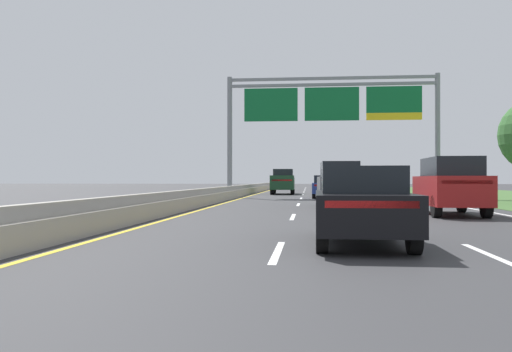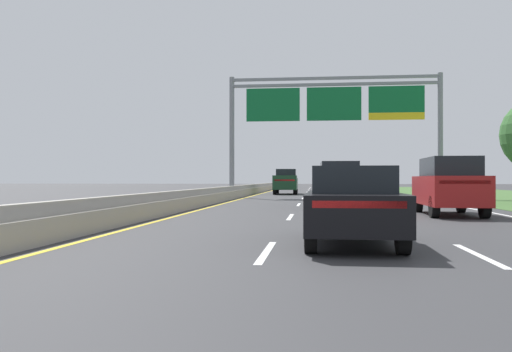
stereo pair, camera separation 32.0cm
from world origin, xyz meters
TOP-DOWN VIEW (x-y plane):
  - ground_plane at (0.00, 35.00)m, footprint 220.00×220.00m
  - lane_striping at (0.00, 34.54)m, footprint 11.96×106.00m
  - median_barrier_concrete at (-6.60, 35.00)m, footprint 0.60×110.00m
  - overhead_sign_gantry at (0.30, 39.25)m, footprint 15.06×0.42m
  - pickup_truck_darkgreen at (-3.59, 47.66)m, footprint 2.08×5.43m
  - car_black_centre_lane_sedan at (-0.23, 11.89)m, footprint 1.87×4.42m
  - car_blue_centre_lane_sedan at (-0.17, 38.40)m, footprint 1.89×4.43m
  - car_grey_centre_lane_suv at (0.09, 25.99)m, footprint 1.97×4.73m
  - car_red_right_lane_suv at (3.88, 21.14)m, footprint 1.99×4.73m

SIDE VIEW (x-z plane):
  - ground_plane at x=0.00m, z-range 0.00..0.00m
  - lane_striping at x=0.00m, z-range 0.00..0.01m
  - median_barrier_concrete at x=-6.60m, z-range -0.07..0.78m
  - car_black_centre_lane_sedan at x=-0.23m, z-range 0.03..1.60m
  - car_blue_centre_lane_sedan at x=-0.17m, z-range 0.03..1.60m
  - pickup_truck_darkgreen at x=-3.59m, z-range -0.03..2.17m
  - car_grey_centre_lane_suv at x=0.09m, z-range 0.04..2.15m
  - car_red_right_lane_suv at x=3.88m, z-range 0.04..2.15m
  - overhead_sign_gantry at x=0.30m, z-range 1.87..10.61m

